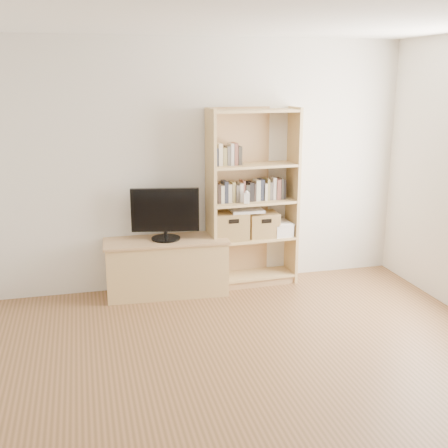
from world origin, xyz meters
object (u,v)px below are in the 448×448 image
object	(u,v)px
basket_right	(263,225)
laptop	(247,210)
television	(165,214)
basket_left	(230,226)
baby_monitor	(247,198)
tv_stand	(167,267)
bookshelf	(253,199)

from	to	relation	value
basket_right	laptop	bearing A→B (deg)	-172.33
television	basket_left	world-z (taller)	television
television	basket_right	size ratio (longest dim) A/B	2.16
baby_monitor	basket_left	size ratio (longest dim) A/B	0.31
tv_stand	basket_left	xyz separation A→B (m)	(0.69, 0.04, 0.39)
television	basket_right	bearing A→B (deg)	14.11
laptop	tv_stand	bearing A→B (deg)	-174.87
baby_monitor	basket_left	bearing A→B (deg)	159.73
basket_left	laptop	world-z (taller)	laptop
tv_stand	basket_left	distance (m)	0.80
bookshelf	basket_right	distance (m)	0.31
tv_stand	bookshelf	bearing A→B (deg)	6.65
tv_stand	basket_right	xyz separation A→B (m)	(1.06, 0.06, 0.38)
basket_left	baby_monitor	bearing A→B (deg)	-32.30
basket_right	laptop	xyz separation A→B (m)	(-0.19, -0.03, 0.17)
bookshelf	baby_monitor	xyz separation A→B (m)	(-0.10, -0.11, 0.03)
bookshelf	baby_monitor	distance (m)	0.15
tv_stand	laptop	xyz separation A→B (m)	(0.88, 0.04, 0.55)
bookshelf	basket_left	size ratio (longest dim) A/B	5.39
tv_stand	basket_left	size ratio (longest dim) A/B	3.48
basket_left	tv_stand	bearing A→B (deg)	-177.55
basket_left	television	bearing A→B (deg)	-177.55
tv_stand	bookshelf	world-z (taller)	bookshelf
basket_left	laptop	xyz separation A→B (m)	(0.18, -0.01, 0.16)
basket_left	laptop	distance (m)	0.24
bookshelf	laptop	xyz separation A→B (m)	(-0.07, -0.03, -0.12)
baby_monitor	laptop	xyz separation A→B (m)	(0.03, 0.09, -0.15)
bookshelf	basket_left	xyz separation A→B (m)	(-0.25, -0.02, -0.28)
baby_monitor	laptop	distance (m)	0.18
basket_right	television	bearing A→B (deg)	-176.89
baby_monitor	basket_right	distance (m)	0.41
laptop	bookshelf	bearing A→B (deg)	22.35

